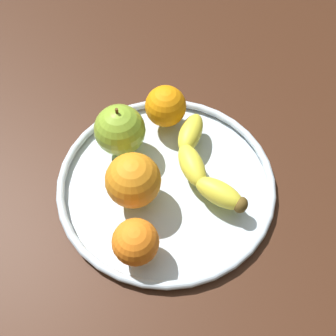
{
  "coord_description": "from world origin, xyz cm",
  "views": [
    {
      "loc": [
        31.84,
        -0.28,
        53.05
      ],
      "look_at": [
        0.0,
        0.0,
        4.8
      ],
      "focal_mm": 42.66,
      "sensor_mm": 36.0,
      "label": 1
    }
  ],
  "objects": [
    {
      "name": "orange_back_right",
      "position": [
        -11.65,
        0.07,
        5.15
      ],
      "size": [
        6.69,
        6.69,
        6.69
      ],
      "primitive_type": "sphere",
      "color": "orange",
      "rests_on": "fruit_bowl"
    },
    {
      "name": "orange_front_right",
      "position": [
        11.46,
        -4.01,
        4.91
      ],
      "size": [
        6.21,
        6.21,
        6.21
      ],
      "primitive_type": "sphere",
      "color": "orange",
      "rests_on": "fruit_bowl"
    },
    {
      "name": "banana",
      "position": [
        -1.48,
        5.33,
        3.52
      ],
      "size": [
        18.76,
        10.9,
        3.43
      ],
      "rotation": [
        0.0,
        0.0,
        0.32
      ],
      "color": "yellow",
      "rests_on": "fruit_bowl"
    },
    {
      "name": "fruit_bowl",
      "position": [
        0.0,
        0.0,
        0.92
      ],
      "size": [
        33.27,
        33.27,
        1.8
      ],
      "color": "silver",
      "rests_on": "ground_plane"
    },
    {
      "name": "ground_plane",
      "position": [
        0.0,
        0.0,
        -2.0
      ],
      "size": [
        117.65,
        117.65,
        4.0
      ],
      "primitive_type": "cube",
      "color": "#3B2012"
    },
    {
      "name": "orange_front_left",
      "position": [
        2.65,
        -4.61,
        5.75
      ],
      "size": [
        7.91,
        7.91,
        7.91
      ],
      "primitive_type": "sphere",
      "color": "orange",
      "rests_on": "fruit_bowl"
    },
    {
      "name": "apple",
      "position": [
        -6.35,
        -6.99,
        5.74
      ],
      "size": [
        7.88,
        7.88,
        8.68
      ],
      "color": "#8BB332",
      "rests_on": "fruit_bowl"
    }
  ]
}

